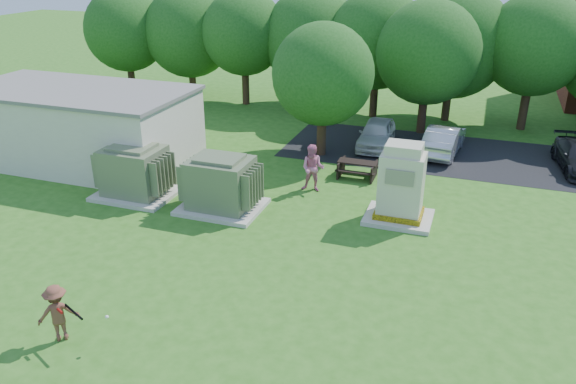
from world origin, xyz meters
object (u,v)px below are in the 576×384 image
at_px(transformer_left, 135,172).
at_px(car_silver_a, 444,140).
at_px(generator_cabinet, 401,187).
at_px(batter, 58,313).
at_px(car_white, 377,134).
at_px(transformer_right, 221,185).
at_px(picnic_table, 357,167).
at_px(person_at_picnic, 313,168).

height_order(transformer_left, car_silver_a, transformer_left).
distance_m(generator_cabinet, car_silver_a, 7.81).
height_order(generator_cabinet, batter, generator_cabinet).
bearing_deg(transformer_left, car_white, 49.15).
height_order(transformer_right, batter, transformer_right).
bearing_deg(generator_cabinet, car_white, 107.09).
relative_size(batter, car_white, 0.39).
distance_m(transformer_left, picnic_table, 9.12).
distance_m(picnic_table, person_at_picnic, 2.49).
bearing_deg(batter, person_at_picnic, -145.01).
xyz_separation_m(generator_cabinet, picnic_table, (-2.32, 3.46, -0.82)).
bearing_deg(transformer_left, car_silver_a, 39.67).
xyz_separation_m(transformer_left, transformer_right, (3.70, 0.00, 0.00)).
xyz_separation_m(picnic_table, car_white, (-0.03, 4.18, 0.22)).
relative_size(transformer_right, batter, 1.96).
bearing_deg(batter, generator_cabinet, -164.65).
xyz_separation_m(transformer_left, batter, (3.21, -8.21, -0.20)).
distance_m(transformer_right, picnic_table, 6.28).
relative_size(generator_cabinet, car_silver_a, 0.70).
height_order(person_at_picnic, car_silver_a, person_at_picnic).
xyz_separation_m(transformer_right, picnic_table, (4.06, 4.76, -0.53)).
xyz_separation_m(batter, car_white, (4.52, 17.16, -0.10)).
relative_size(generator_cabinet, car_white, 0.74).
bearing_deg(person_at_picnic, transformer_right, -138.58).
height_order(person_at_picnic, car_white, person_at_picnic).
bearing_deg(car_silver_a, car_white, 7.52).
bearing_deg(transformer_right, car_silver_a, 51.46).
height_order(transformer_left, generator_cabinet, generator_cabinet).
bearing_deg(picnic_table, car_silver_a, 53.73).
bearing_deg(transformer_left, picnic_table, 31.53).
bearing_deg(picnic_table, transformer_right, -130.46).
distance_m(transformer_left, batter, 8.82).
bearing_deg(person_at_picnic, car_white, 73.75).
bearing_deg(car_silver_a, generator_cabinet, 89.74).
relative_size(batter, car_silver_a, 0.37).
bearing_deg(batter, picnic_table, -148.12).
bearing_deg(car_white, batter, -107.06).
height_order(transformer_left, transformer_right, same).
distance_m(generator_cabinet, batter, 11.74).
bearing_deg(batter, car_silver_a, -152.82).
bearing_deg(car_white, transformer_right, -116.58).
relative_size(transformer_right, generator_cabinet, 1.04).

